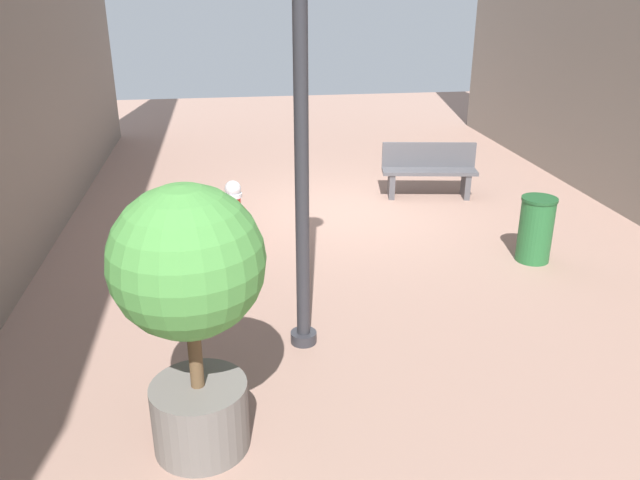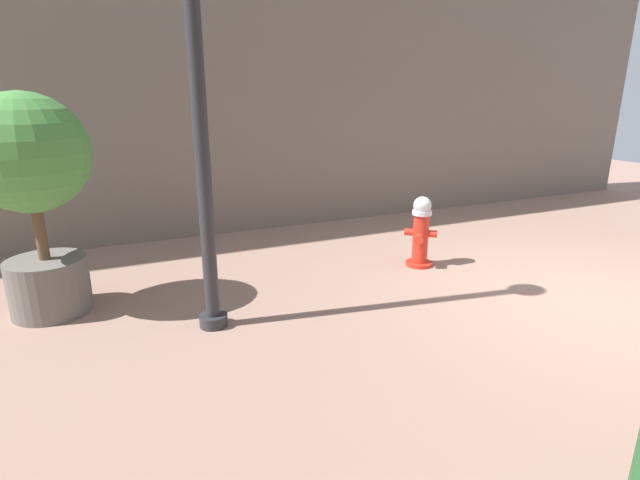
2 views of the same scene
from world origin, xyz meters
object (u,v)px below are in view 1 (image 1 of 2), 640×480
(fire_hydrant, at_px, (234,212))
(planter_tree, at_px, (190,293))
(trash_bin, at_px, (536,229))
(bench_near, at_px, (429,169))
(street_lamp, at_px, (301,81))

(fire_hydrant, relative_size, planter_tree, 0.42)
(trash_bin, bearing_deg, bench_near, -78.95)
(planter_tree, xyz_separation_m, street_lamp, (-1.04, -1.49, 1.34))
(street_lamp, xyz_separation_m, trash_bin, (-3.41, -1.68, -2.30))
(fire_hydrant, distance_m, planter_tree, 4.55)
(fire_hydrant, height_order, street_lamp, street_lamp)
(planter_tree, relative_size, trash_bin, 2.49)
(bench_near, bearing_deg, fire_hydrant, 26.05)
(bench_near, xyz_separation_m, street_lamp, (2.83, 4.64, 2.27))
(fire_hydrant, xyz_separation_m, planter_tree, (0.39, 4.43, 0.95))
(bench_near, xyz_separation_m, trash_bin, (-0.58, 2.96, -0.04))
(planter_tree, bearing_deg, trash_bin, -144.54)
(planter_tree, distance_m, street_lamp, 2.26)
(street_lamp, bearing_deg, planter_tree, 55.21)
(fire_hydrant, bearing_deg, planter_tree, 84.98)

